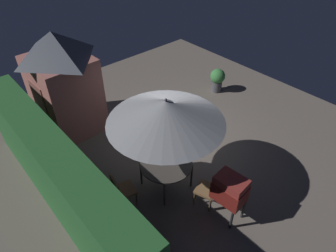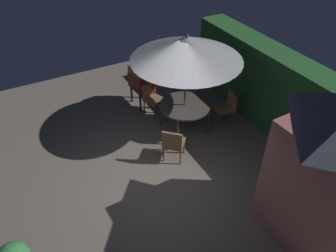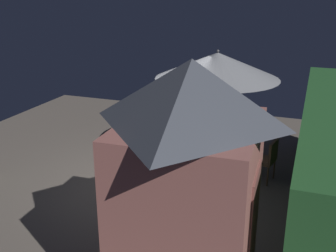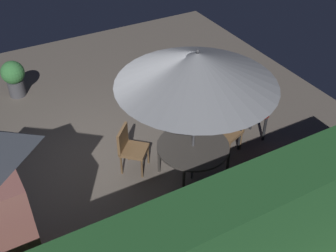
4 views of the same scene
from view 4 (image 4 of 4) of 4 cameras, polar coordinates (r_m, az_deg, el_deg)
The scene contains 8 objects.
ground_plane at distance 8.21m, azimuth -8.59°, elevation -4.14°, with size 11.00×11.00×0.00m, color #6B6056.
patio_table at distance 7.20m, azimuth 3.49°, elevation -3.09°, with size 1.27×1.27×0.78m.
patio_umbrella at distance 6.29m, azimuth 4.03°, elevation 7.92°, with size 2.58×2.58×2.63m.
bbq_grill at distance 8.18m, azimuth 11.22°, elevation 2.89°, with size 0.74×0.56×1.20m.
chair_near_shed at distance 6.55m, azimuth 6.96°, elevation -10.96°, with size 0.55×0.55×0.90m.
chair_far_side at distance 8.07m, azimuth 8.68°, elevation -0.19°, with size 0.59×0.59×0.90m.
chair_toward_hedge at distance 7.57m, azimuth -5.35°, elevation -2.84°, with size 0.65×0.65×0.90m.
potted_plant_by_shed at distance 10.26m, azimuth -20.65°, elevation 6.45°, with size 0.54×0.54×0.89m.
Camera 4 is at (1.85, 5.91, 5.39)m, focal length 43.88 mm.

